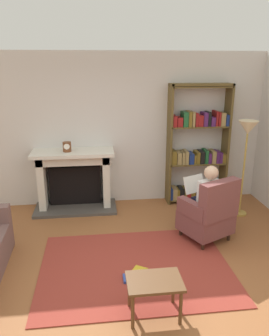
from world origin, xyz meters
TOP-DOWN VIEW (x-y plane):
  - ground at (0.00, 0.00)m, footprint 14.00×14.00m
  - back_wall at (0.00, 2.55)m, footprint 5.60×0.10m
  - area_rug at (0.00, 0.30)m, footprint 2.40×1.80m
  - fireplace at (-0.83, 2.30)m, footprint 1.43×0.64m
  - mantel_clock at (-0.92, 2.20)m, footprint 0.14×0.14m
  - bookshelf at (1.40, 2.33)m, footprint 1.09×0.32m
  - armchair_reading at (1.15, 0.87)m, footprint 0.84×0.83m
  - seated_reader at (1.10, 0.98)m, footprint 0.51×0.60m
  - side_table at (0.09, -0.55)m, footprint 0.56×0.39m
  - scattered_books at (-0.02, 0.10)m, footprint 0.33×0.32m
  - floor_lamp at (1.99, 1.66)m, footprint 0.32×0.32m

SIDE VIEW (x-z plane):
  - ground at x=0.00m, z-range 0.00..0.00m
  - area_rug at x=0.00m, z-range 0.00..0.01m
  - scattered_books at x=-0.02m, z-range 0.01..0.05m
  - side_table at x=0.09m, z-range 0.15..0.57m
  - armchair_reading at x=1.15m, z-range -0.06..0.91m
  - fireplace at x=-0.83m, z-range 0.03..1.10m
  - seated_reader at x=1.10m, z-range 0.05..1.19m
  - bookshelf at x=1.40m, z-range -0.06..2.11m
  - mantel_clock at x=-0.92m, z-range 1.07..1.23m
  - back_wall at x=0.00m, z-range 0.00..2.70m
  - floor_lamp at x=1.99m, z-range 0.56..2.19m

